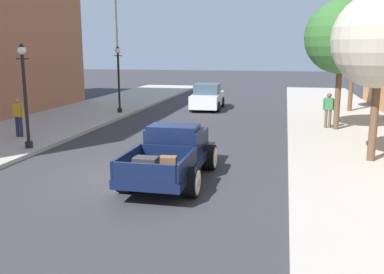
% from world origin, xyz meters
% --- Properties ---
extents(ground_plane, '(140.00, 140.00, 0.00)m').
position_xyz_m(ground_plane, '(0.00, 0.00, 0.00)').
color(ground_plane, '#333338').
extents(hotrod_truck_navy, '(2.23, 4.96, 1.58)m').
position_xyz_m(hotrod_truck_navy, '(1.13, 0.09, 0.75)').
color(hotrod_truck_navy, '#0F1938').
rests_on(hotrod_truck_navy, ground).
extents(car_background_white, '(1.98, 4.36, 1.65)m').
position_xyz_m(car_background_white, '(-0.58, 15.40, 0.77)').
color(car_background_white, silver).
rests_on(car_background_white, ground).
extents(pedestrian_sidewalk_left, '(0.53, 0.22, 1.65)m').
position_xyz_m(pedestrian_sidewalk_left, '(-6.61, 4.00, 1.09)').
color(pedestrian_sidewalk_left, '#232847').
rests_on(pedestrian_sidewalk_left, sidewalk_left).
extents(pedestrian_sidewalk_right, '(0.53, 0.22, 1.65)m').
position_xyz_m(pedestrian_sidewalk_right, '(6.34, 9.00, 1.09)').
color(pedestrian_sidewalk_right, brown).
rests_on(pedestrian_sidewalk_right, sidewalk_right).
extents(street_lamp_near, '(0.50, 0.32, 3.85)m').
position_xyz_m(street_lamp_near, '(-5.01, 2.17, 2.39)').
color(street_lamp_near, black).
rests_on(street_lamp_near, sidewalk_left).
extents(street_lamp_far, '(0.50, 0.32, 3.85)m').
position_xyz_m(street_lamp_far, '(-5.20, 11.80, 2.39)').
color(street_lamp_far, black).
rests_on(street_lamp_far, sidewalk_left).
extents(flagpole, '(1.74, 0.16, 9.16)m').
position_xyz_m(flagpole, '(-6.77, 16.24, 5.77)').
color(flagpole, '#B2B2B7').
rests_on(flagpole, sidewalk_left).
extents(street_tree_nearest, '(3.05, 3.05, 5.44)m').
position_xyz_m(street_tree_nearest, '(7.18, 2.87, 4.05)').
color(street_tree_nearest, brown).
rests_on(street_tree_nearest, sidewalk_right).
extents(street_tree_second, '(3.28, 3.28, 5.82)m').
position_xyz_m(street_tree_second, '(6.68, 8.69, 4.32)').
color(street_tree_second, brown).
rests_on(street_tree_second, sidewalk_right).
extents(street_tree_third, '(2.54, 2.54, 6.01)m').
position_xyz_m(street_tree_third, '(8.18, 15.38, 4.84)').
color(street_tree_third, brown).
rests_on(street_tree_third, sidewalk_right).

